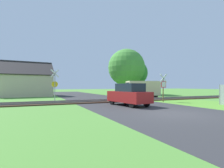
# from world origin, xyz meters

# --- Properties ---
(ground_plane) EXTENTS (160.00, 160.00, 0.00)m
(ground_plane) POSITION_xyz_m (0.00, 0.00, 0.00)
(ground_plane) COLOR #4C8433
(road_asphalt) EXTENTS (7.88, 80.00, 0.01)m
(road_asphalt) POSITION_xyz_m (0.00, 2.00, 0.00)
(road_asphalt) COLOR #2D2D30
(road_asphalt) RESTS_ON ground
(rail_track) EXTENTS (60.00, 2.60, 0.22)m
(rail_track) POSITION_xyz_m (0.00, 8.56, 0.06)
(rail_track) COLOR #422D1E
(rail_track) RESTS_ON ground
(stop_sign_near) EXTENTS (0.88, 0.15, 2.80)m
(stop_sign_near) POSITION_xyz_m (4.53, 6.04, 1.60)
(stop_sign_near) COLOR brown
(stop_sign_near) RESTS_ON ground
(crossing_sign_far) EXTENTS (0.88, 0.15, 3.36)m
(crossing_sign_far) POSITION_xyz_m (-5.24, 11.49, 1.89)
(crossing_sign_far) COLOR #9E9EA5
(crossing_sign_far) RESTS_ON ground
(house) EXTENTS (8.37, 7.09, 5.44)m
(house) POSITION_xyz_m (-8.57, 22.42, 1.81)
(house) COLOR #C6B293
(house) RESTS_ON ground
(tree_far) EXTENTS (4.96, 4.96, 6.69)m
(tree_far) POSITION_xyz_m (10.81, 21.61, 4.20)
(tree_far) COLOR #513823
(tree_far) RESTS_ON ground
(tree_right) EXTENTS (6.85, 6.85, 8.46)m
(tree_right) POSITION_xyz_m (8.44, 20.73, 5.04)
(tree_right) COLOR #513823
(tree_right) RESTS_ON ground
(mail_truck) EXTENTS (5.19, 2.93, 2.24)m
(mail_truck) POSITION_xyz_m (5.83, 11.84, 1.24)
(mail_truck) COLOR beige
(mail_truck) RESTS_ON ground
(parked_car) EXTENTS (2.15, 4.18, 1.78)m
(parked_car) POSITION_xyz_m (-0.29, 4.50, 0.89)
(parked_car) COLOR maroon
(parked_car) RESTS_ON ground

